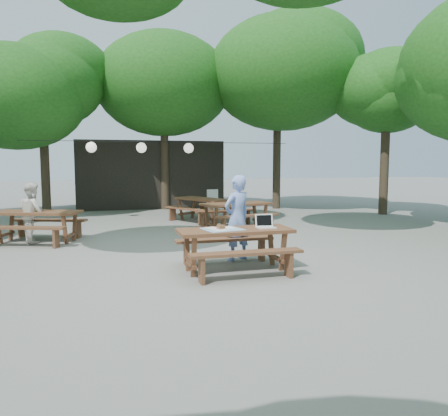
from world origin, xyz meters
TOP-DOWN VIEW (x-y plane):
  - ground at (0.00, 0.00)m, footprint 80.00×80.00m
  - pavilion at (0.50, 10.50)m, footprint 6.00×3.00m
  - main_picnic_table at (0.71, -1.60)m, footprint 2.00×1.58m
  - picnic_table_nw at (-3.04, 2.35)m, footprint 2.32×2.12m
  - picnic_table_ne at (2.21, 3.09)m, footprint 2.17×1.92m
  - picnic_table_far_e at (1.63, 4.97)m, footprint 2.27×2.41m
  - woman at (1.00, -0.80)m, footprint 0.72×0.62m
  - second_person at (-3.12, 2.33)m, footprint 0.75×0.84m
  - plastic_chair at (2.53, 6.88)m, footprint 0.49×0.49m
  - laptop at (1.28, -1.60)m, footprint 0.34×0.27m
  - tabletop_clutter at (0.48, -1.59)m, footprint 0.75×0.67m
  - paper_lanterns at (-0.19, 6.00)m, footprint 9.00×0.34m

SIDE VIEW (x-z plane):
  - ground at x=0.00m, z-range 0.00..0.00m
  - plastic_chair at x=2.53m, z-range -0.19..0.71m
  - main_picnic_table at x=0.71m, z-range 0.01..0.76m
  - picnic_table_nw at x=-3.04m, z-range 0.01..0.76m
  - picnic_table_ne at x=2.21m, z-range 0.01..0.76m
  - picnic_table_far_e at x=1.63m, z-range 0.01..0.76m
  - second_person at x=-3.12m, z-range 0.00..1.44m
  - tabletop_clutter at x=0.48m, z-range 0.72..0.80m
  - laptop at x=1.28m, z-range 0.69..0.93m
  - woman at x=1.00m, z-range 0.00..1.67m
  - pavilion at x=0.50m, z-range 0.00..2.80m
  - paper_lanterns at x=-0.19m, z-range 2.21..2.59m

